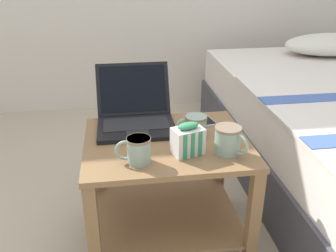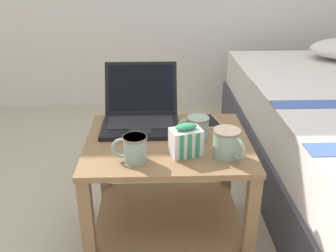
{
  "view_description": "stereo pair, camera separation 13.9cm",
  "coord_description": "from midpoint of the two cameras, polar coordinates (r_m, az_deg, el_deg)",
  "views": [
    {
      "loc": [
        -0.18,
        -1.29,
        1.14
      ],
      "look_at": [
        0.0,
        -0.04,
        0.56
      ],
      "focal_mm": 40.0,
      "sensor_mm": 36.0,
      "label": 1
    },
    {
      "loc": [
        -0.04,
        -1.3,
        1.14
      ],
      "look_at": [
        0.0,
        -0.04,
        0.56
      ],
      "focal_mm": 40.0,
      "sensor_mm": 36.0,
      "label": 2
    }
  ],
  "objects": [
    {
      "name": "mug_front_left",
      "position": [
        1.35,
        11.92,
        -2.49
      ],
      "size": [
        0.1,
        0.13,
        0.1
      ],
      "color": "#8CA593",
      "rests_on": "bedside_table"
    },
    {
      "name": "snack_bag",
      "position": [
        1.34,
        5.71,
        -2.33
      ],
      "size": [
        0.13,
        0.1,
        0.12
      ],
      "color": "silver",
      "rests_on": "bedside_table"
    },
    {
      "name": "mug_mid_center",
      "position": [
        1.29,
        -2.14,
        -3.36
      ],
      "size": [
        0.13,
        0.08,
        0.09
      ],
      "color": "#8CA593",
      "rests_on": "bedside_table"
    },
    {
      "name": "bedside_table",
      "position": [
        1.54,
        2.55,
        -7.94
      ],
      "size": [
        0.64,
        0.52,
        0.48
      ],
      "color": "olive",
      "rests_on": "ground_plane"
    },
    {
      "name": "laptop",
      "position": [
        1.59,
        -1.7,
        1.93
      ],
      "size": [
        0.32,
        0.34,
        0.23
      ],
      "color": "black",
      "rests_on": "bedside_table"
    },
    {
      "name": "mug_front_right",
      "position": [
        1.46,
        7.16,
        -0.18
      ],
      "size": [
        0.13,
        0.09,
        0.09
      ],
      "color": "#8CA593",
      "rests_on": "bedside_table"
    },
    {
      "name": "cell_phone",
      "position": [
        1.63,
        8.74,
        0.66
      ],
      "size": [
        0.1,
        0.15,
        0.01
      ],
      "color": "#B7BABC",
      "rests_on": "bedside_table"
    },
    {
      "name": "ground_plane",
      "position": [
        1.73,
        2.35,
        -16.64
      ],
      "size": [
        8.0,
        8.0,
        0.0
      ],
      "primitive_type": "plane",
      "color": "tan"
    }
  ]
}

